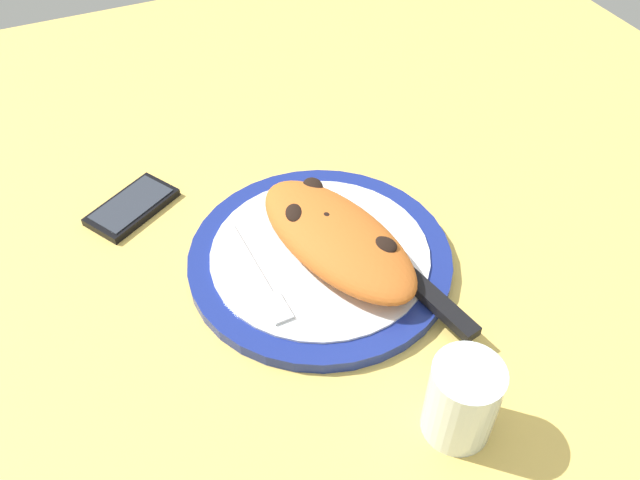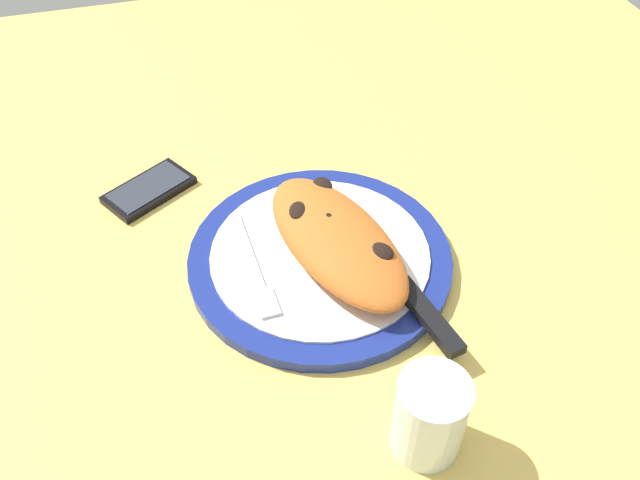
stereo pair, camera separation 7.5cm
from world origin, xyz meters
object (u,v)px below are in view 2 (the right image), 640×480
object	(u,v)px
plate	(320,258)
fork	(256,272)
water_glass	(429,419)
calzone	(337,239)
smartphone	(149,190)
knife	(410,295)

from	to	relation	value
plate	fork	xyz separation A→B (cm)	(1.26, -7.83, 1.16)
water_glass	plate	bearing A→B (deg)	-172.60
calzone	water_glass	bearing A→B (deg)	3.35
plate	fork	world-z (taller)	fork
calzone	plate	bearing A→B (deg)	-109.28
plate	water_glass	world-z (taller)	water_glass
plate	smartphone	xyz separation A→B (cm)	(-18.17, -18.16, -0.31)
knife	water_glass	world-z (taller)	water_glass
plate	smartphone	bearing A→B (deg)	-135.02
calzone	fork	distance (cm)	9.85
smartphone	fork	bearing A→B (deg)	27.99
plate	calzone	size ratio (longest dim) A/B	1.20
knife	smartphone	distance (cm)	37.67
smartphone	water_glass	size ratio (longest dim) A/B	1.40
smartphone	knife	bearing A→B (deg)	43.11
calzone	fork	world-z (taller)	calzone
plate	calzone	xyz separation A→B (cm)	(0.63, 1.79, 3.20)
fork	water_glass	size ratio (longest dim) A/B	1.81
plate	knife	size ratio (longest dim) A/B	1.23
water_glass	knife	bearing A→B (deg)	164.05
knife	smartphone	bearing A→B (deg)	-136.89
smartphone	water_glass	bearing A→B (deg)	26.55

